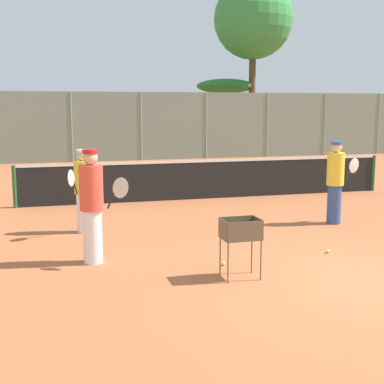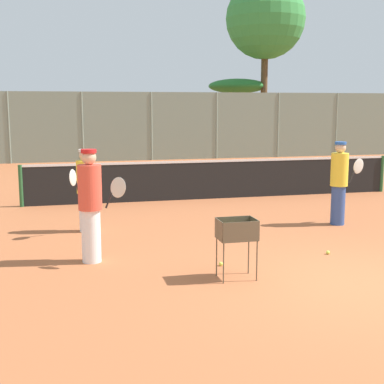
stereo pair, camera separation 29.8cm
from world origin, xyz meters
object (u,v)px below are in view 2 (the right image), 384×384
ball_cart (236,234)px  tennis_net (216,179)px  parked_car (153,141)px  player_white_outfit (339,182)px  player_red_cap (85,189)px  player_yellow_shirt (91,204)px

ball_cart → tennis_net: bearing=76.3°
tennis_net → parked_car: size_ratio=2.47×
player_white_outfit → player_red_cap: bearing=158.9°
player_red_cap → player_yellow_shirt: player_yellow_shirt is taller
player_white_outfit → parked_car: 17.91m
player_white_outfit → ball_cart: size_ratio=1.98×
parked_car → tennis_net: bearing=-92.5°
tennis_net → ball_cart: tennis_net is taller
player_red_cap → parked_car: player_red_cap is taller
player_white_outfit → parked_car: bearing=78.8°
player_white_outfit → player_yellow_shirt: 5.56m
player_yellow_shirt → tennis_net: bearing=96.5°
player_white_outfit → ball_cart: player_white_outfit is taller
player_white_outfit → parked_car: size_ratio=0.43×
player_white_outfit → player_red_cap: (-5.32, 0.61, -0.05)m
tennis_net → ball_cart: size_ratio=11.49×
ball_cart → parked_car: bearing=83.8°
player_red_cap → parked_car: size_ratio=0.40×
ball_cart → player_yellow_shirt: bearing=146.1°
player_white_outfit → tennis_net: bearing=99.4°
tennis_net → player_white_outfit: size_ratio=5.80×
player_red_cap → parked_car: (4.28, 17.27, -0.21)m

